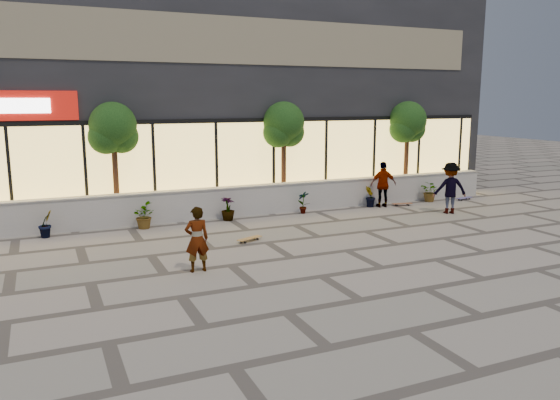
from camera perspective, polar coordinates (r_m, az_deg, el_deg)
name	(u,v)px	position (r m, az deg, el deg)	size (l,w,h in m)	color
ground	(322,276)	(12.64, 4.41, -7.96)	(80.00, 80.00, 0.00)	gray
planter_wall	(226,202)	(18.77, -5.71, -0.21)	(22.00, 0.42, 1.04)	beige
retail_building	(183,93)	(23.73, -10.10, 10.95)	(24.00, 9.17, 8.50)	black
shrub_b	(46,224)	(17.37, -23.28, -2.30)	(0.45, 0.36, 0.81)	black
shrub_c	(143,216)	(17.60, -14.14, -1.60)	(0.73, 0.63, 0.81)	black
shrub_d	(228,209)	(18.25, -5.46, -0.89)	(0.45, 0.45, 0.81)	black
shrub_e	(303,202)	(19.30, 2.45, -0.23)	(0.43, 0.29, 0.81)	black
shrub_f	(370,197)	(20.67, 9.43, 0.36)	(0.45, 0.36, 0.81)	black
shrub_g	(431,192)	(22.32, 15.46, 0.86)	(0.73, 0.63, 0.81)	black
tree_midwest	(113,131)	(18.41, -17.03, 6.90)	(1.60, 1.50, 3.92)	#4D2C1B
tree_mideast	(284,127)	(20.03, 0.39, 7.61)	(1.60, 1.50, 3.92)	#4D2C1B
tree_east	(408,124)	(22.84, 13.19, 7.69)	(1.60, 1.50, 3.92)	#4D2C1B
skater_center	(197,239)	(12.89, -8.68, -4.08)	(0.57, 0.37, 1.56)	white
skater_right_near	(383,185)	(20.73, 10.73, 1.60)	(1.00, 0.42, 1.71)	white
skater_right_far	(450,188)	(20.16, 17.35, 1.20)	(1.17, 0.67, 1.81)	#97351B
skateboard_center	(250,238)	(15.61, -3.20, -4.04)	(0.84, 0.53, 0.10)	olive
skateboard_right_near	(402,204)	(21.25, 12.65, -0.38)	(0.79, 0.35, 0.09)	brown
skateboard_right_far	(464,198)	(23.16, 18.69, 0.20)	(0.80, 0.33, 0.09)	#4E4884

